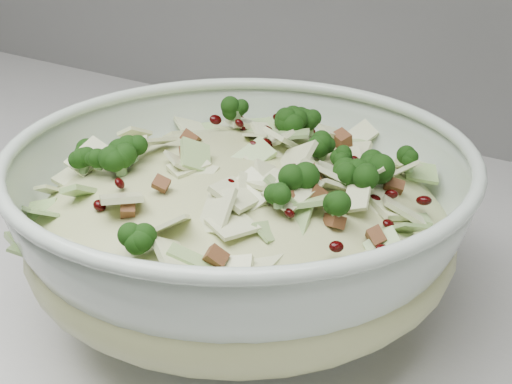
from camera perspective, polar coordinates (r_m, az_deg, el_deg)
mixing_bowl at (r=0.48m, az=-1.21°, el=-2.80°), size 0.40×0.40×0.12m
salad at (r=0.47m, az=-1.23°, el=-0.68°), size 0.38×0.38×0.12m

